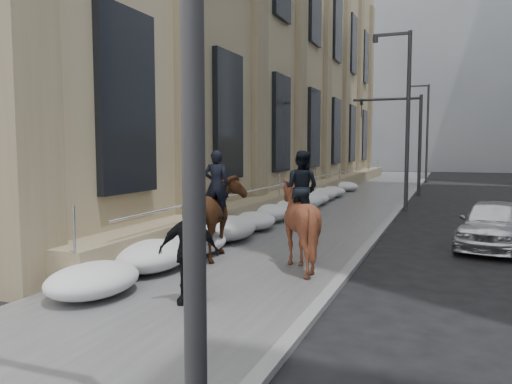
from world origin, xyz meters
TOP-DOWN VIEW (x-y plane):
  - ground at (0.00, 0.00)m, footprint 140.00×140.00m
  - sidewalk at (0.00, 10.00)m, footprint 5.00×80.00m
  - curb at (2.62, 10.00)m, footprint 0.24×80.00m
  - limestone_building at (-5.26, 19.96)m, footprint 6.10×44.00m
  - bg_building_mid at (4.00, 60.00)m, footprint 30.00×12.00m
  - bg_building_far at (-6.00, 72.00)m, footprint 24.00×12.00m
  - streetlight_mid at (2.74, 14.00)m, footprint 1.71×0.24m
  - streetlight_far at (2.74, 34.00)m, footprint 1.71×0.24m
  - traffic_signal at (2.07, 22.00)m, footprint 4.10×0.22m
  - snow_bank at (-1.42, 8.11)m, footprint 1.70×18.10m
  - mounted_horse_left at (-0.58, 1.75)m, footprint 1.67×2.62m
  - mounted_horse_right at (1.53, 1.52)m, footprint 1.95×2.12m
  - pedestrian at (0.46, -1.72)m, footprint 1.15×0.73m
  - car_silver at (5.92, 6.19)m, footprint 2.43×4.37m

SIDE VIEW (x-z plane):
  - ground at x=0.00m, z-range 0.00..0.00m
  - sidewalk at x=0.00m, z-range 0.00..0.12m
  - curb at x=2.62m, z-range 0.00..0.12m
  - snow_bank at x=-1.42m, z-range 0.09..0.85m
  - car_silver at x=5.92m, z-range 0.00..1.41m
  - pedestrian at x=0.46m, z-range 0.12..1.95m
  - mounted_horse_left at x=-0.58m, z-range -0.14..2.55m
  - mounted_horse_right at x=1.53m, z-range -0.09..2.59m
  - traffic_signal at x=2.07m, z-range 1.00..7.00m
  - streetlight_mid at x=2.74m, z-range 0.58..8.58m
  - streetlight_far at x=2.74m, z-range 0.58..8.58m
  - limestone_building at x=-5.26m, z-range -0.10..17.90m
  - bg_building_far at x=-6.00m, z-range 0.00..20.00m
  - bg_building_mid at x=4.00m, z-range 0.00..28.00m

